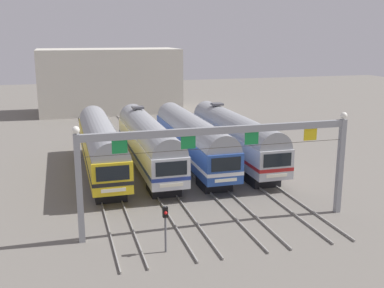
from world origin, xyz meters
TOP-DOWN VIEW (x-y plane):
  - ground_plane at (0.00, 0.00)m, footprint 160.00×160.00m
  - track_bed at (0.00, 17.00)m, footprint 13.85×70.00m
  - commuter_train_yellow at (-6.17, -0.01)m, footprint 2.88×18.06m
  - commuter_train_silver at (-2.06, -0.00)m, footprint 2.88×18.06m
  - commuter_train_blue at (2.06, -0.01)m, footprint 2.88×18.06m
  - commuter_train_stainless at (6.17, -0.00)m, footprint 2.88×18.06m
  - catenary_gantry at (0.00, -13.50)m, footprint 17.58×0.44m
  - yard_signal_mast at (-4.11, -16.15)m, footprint 0.28×0.35m
  - maintenance_building at (-1.77, 33.80)m, footprint 21.30×10.00m

SIDE VIEW (x-z plane):
  - ground_plane at x=0.00m, z-range 0.00..0.00m
  - track_bed at x=0.00m, z-range 0.00..0.15m
  - yard_signal_mast at x=-4.11m, z-range 0.55..3.30m
  - commuter_train_yellow at x=-6.17m, z-range 0.30..5.07m
  - commuter_train_blue at x=2.06m, z-range 0.30..5.07m
  - commuter_train_silver at x=-2.06m, z-range 0.16..5.21m
  - commuter_train_stainless at x=6.17m, z-range 0.16..5.21m
  - maintenance_building at x=-1.77m, z-range 0.00..9.74m
  - catenary_gantry at x=0.00m, z-range 1.63..8.60m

